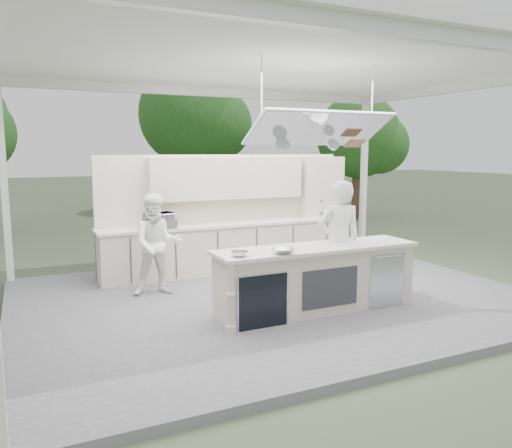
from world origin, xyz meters
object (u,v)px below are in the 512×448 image
back_counter (231,246)px  sous_chef (157,245)px  demo_island (316,278)px  head_chef (339,242)px

back_counter → sous_chef: 2.00m
back_counter → demo_island: bearing=-86.4°
back_counter → head_chef: head_chef is taller
demo_island → head_chef: size_ratio=1.65×
head_chef → back_counter: bearing=-63.4°
demo_island → back_counter: bearing=93.6°
demo_island → head_chef: 0.74m
back_counter → sous_chef: (-1.70, -1.00, 0.34)m
head_chef → demo_island: bearing=32.6°
back_counter → head_chef: size_ratio=2.70×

